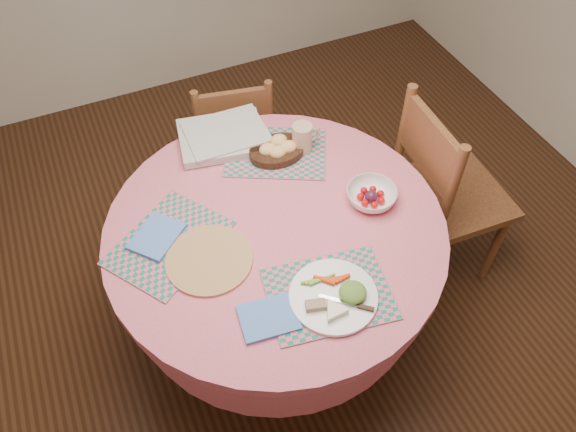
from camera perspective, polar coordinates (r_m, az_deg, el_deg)
name	(u,v)px	position (r m, az deg, el deg)	size (l,w,h in m)	color
ground	(278,328)	(2.64, -1.01, -11.29)	(4.00, 4.00, 0.00)	#331C0F
dining_table	(276,257)	(2.17, -1.21, -4.22)	(1.24, 1.24, 0.75)	#D56381
chair_right	(444,191)	(2.55, 15.53, 2.44)	(0.46, 0.48, 0.98)	brown
chair_back	(234,139)	(2.81, -5.53, 7.76)	(0.46, 0.44, 0.85)	brown
placemat_front	(329,294)	(1.85, 4.17, -7.88)	(0.40, 0.30, 0.01)	#157661
placemat_left	(169,243)	(2.01, -11.99, -2.67)	(0.40, 0.30, 0.01)	#157661
placemat_back	(276,152)	(2.28, -1.24, 6.51)	(0.40, 0.30, 0.01)	#157661
wicker_trivet	(209,260)	(1.94, -8.02, -4.41)	(0.30, 0.30, 0.01)	#9E7244
napkin_near	(269,318)	(1.80, -1.99, -10.29)	(0.18, 0.14, 0.01)	#507BCF
napkin_far	(157,236)	(2.02, -13.20, -2.03)	(0.18, 0.14, 0.01)	#507BCF
dinner_plate	(336,295)	(1.83, 4.90, -8.04)	(0.29, 0.29, 0.05)	white
bread_bowl	(277,149)	(2.24, -1.08, 6.82)	(0.23, 0.23, 0.08)	black
latte_mug	(303,138)	(2.25, 1.50, 7.97)	(0.12, 0.08, 0.12)	tan
fruit_bowl	(371,196)	(2.10, 8.46, 2.02)	(0.21, 0.21, 0.06)	white
newspaper_stack	(222,136)	(2.32, -6.67, 8.05)	(0.38, 0.33, 0.04)	silver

